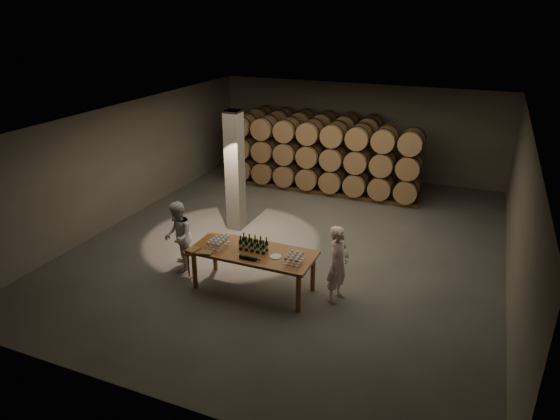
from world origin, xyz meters
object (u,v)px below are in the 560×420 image
at_px(plate, 276,256).
at_px(stool, 190,255).
at_px(person_man, 338,264).
at_px(notebook_near, 206,252).
at_px(person_woman, 178,236).
at_px(tasting_table, 253,256).
at_px(bottle_cluster, 254,245).

distance_m(plate, stool, 2.16).
height_order(stool, person_man, person_man).
distance_m(notebook_near, person_man, 2.71).
xyz_separation_m(notebook_near, person_woman, (-1.09, 0.61, -0.10)).
bearing_deg(notebook_near, tasting_table, 17.78).
bearing_deg(notebook_near, plate, 5.85).
height_order(bottle_cluster, person_man, person_man).
bearing_deg(person_woman, bottle_cluster, 55.87).
height_order(stool, person_woman, person_woman).
bearing_deg(bottle_cluster, plate, -10.58).
relative_size(tasting_table, person_man, 1.59).
relative_size(bottle_cluster, stool, 1.07).
bearing_deg(person_man, notebook_near, 117.79).
height_order(tasting_table, stool, tasting_table).
xyz_separation_m(bottle_cluster, stool, (-1.57, -0.00, -0.56)).
height_order(plate, notebook_near, notebook_near).
bearing_deg(plate, person_woman, 175.14).
relative_size(tasting_table, notebook_near, 10.21).
relative_size(notebook_near, person_man, 0.16).
height_order(notebook_near, stool, notebook_near).
height_order(bottle_cluster, plate, bottle_cluster).
bearing_deg(person_woman, person_man, 61.27).
height_order(plate, stool, plate).
xyz_separation_m(tasting_table, bottle_cluster, (-0.01, 0.05, 0.22)).
bearing_deg(stool, notebook_near, -34.11).
distance_m(tasting_table, notebook_near, 0.97).
height_order(plate, person_man, person_man).
bearing_deg(tasting_table, bottle_cluster, 97.08).
height_order(tasting_table, notebook_near, notebook_near).
xyz_separation_m(plate, notebook_near, (-1.38, -0.40, 0.01)).
distance_m(tasting_table, person_woman, 1.95).
distance_m(stool, person_man, 3.36).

